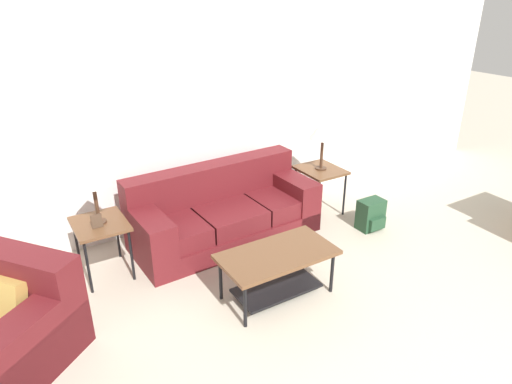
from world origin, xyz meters
name	(u,v)px	position (x,y,z in m)	size (l,w,h in m)	color
wall_back	(225,110)	(0.00, 3.95, 1.30)	(9.03, 0.06, 2.60)	white
couch	(224,214)	(-0.38, 3.32, 0.30)	(2.09, 0.92, 0.82)	maroon
armchair	(3,329)	(-2.65, 2.53, 0.29)	(1.29, 1.30, 0.80)	maroon
coffee_table	(277,264)	(-0.47, 2.13, 0.34)	(1.04, 0.56, 0.46)	brown
side_table_left	(100,228)	(-1.72, 3.30, 0.52)	(0.48, 0.56, 0.58)	brown
side_table_right	(320,173)	(0.96, 3.30, 0.52)	(0.48, 0.56, 0.58)	brown
table_lamp_left	(92,175)	(-1.72, 3.30, 1.06)	(0.32, 0.32, 0.61)	#472D1E
table_lamp_right	(323,130)	(0.96, 3.30, 1.06)	(0.32, 0.32, 0.61)	#472D1E
backpack	(371,215)	(1.19, 2.62, 0.18)	(0.30, 0.28, 0.36)	#23472D
picture_frame	(97,221)	(-1.75, 3.22, 0.64)	(0.10, 0.04, 0.13)	#4C3828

